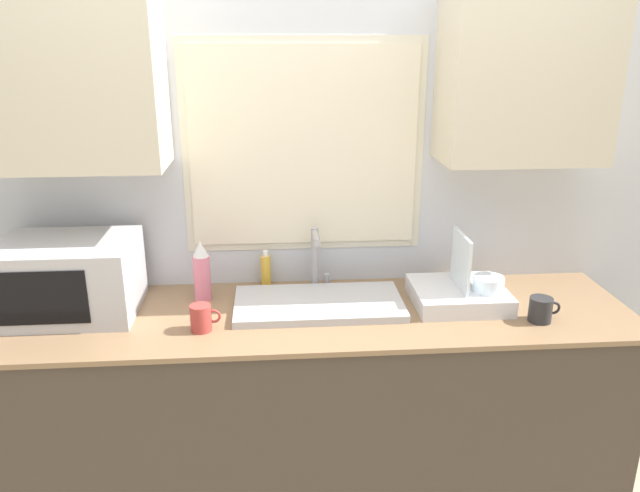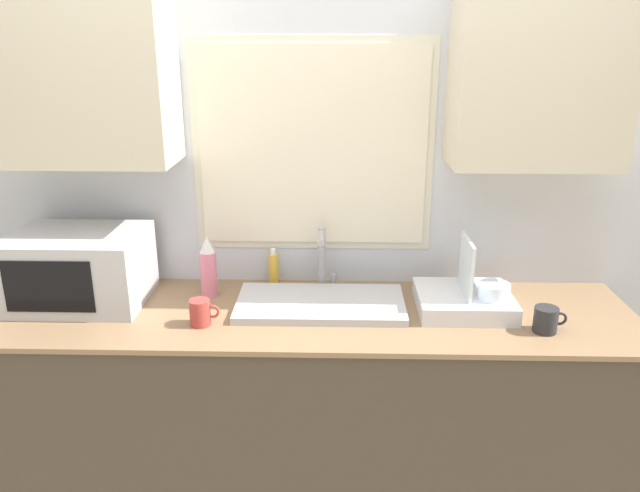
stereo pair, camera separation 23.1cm
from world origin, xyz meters
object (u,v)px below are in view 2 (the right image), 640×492
(microwave, at_px, (79,268))
(soap_bottle, at_px, (274,268))
(mug_near_sink, at_px, (201,312))
(faucet, at_px, (323,255))
(dish_rack, at_px, (466,298))
(spray_bottle, at_px, (208,267))

(microwave, xyz_separation_m, soap_bottle, (0.75, 0.20, -0.07))
(soap_bottle, xyz_separation_m, mug_near_sink, (-0.23, -0.40, -0.02))
(faucet, relative_size, dish_rack, 0.73)
(microwave, height_order, soap_bottle, microwave)
(microwave, relative_size, spray_bottle, 2.03)
(microwave, distance_m, soap_bottle, 0.78)
(mug_near_sink, bearing_deg, spray_bottle, 94.54)
(microwave, bearing_deg, dish_rack, -1.54)
(microwave, height_order, spray_bottle, microwave)
(spray_bottle, xyz_separation_m, soap_bottle, (0.25, 0.12, -0.05))
(mug_near_sink, bearing_deg, soap_bottle, 59.90)
(microwave, bearing_deg, spray_bottle, 9.00)
(microwave, xyz_separation_m, mug_near_sink, (0.52, -0.20, -0.09))
(soap_bottle, relative_size, mug_near_sink, 1.45)
(faucet, relative_size, mug_near_sink, 2.38)
(dish_rack, relative_size, mug_near_sink, 3.26)
(soap_bottle, bearing_deg, dish_rack, -17.30)
(soap_bottle, distance_m, mug_near_sink, 0.46)
(soap_bottle, bearing_deg, microwave, -165.09)
(dish_rack, xyz_separation_m, mug_near_sink, (-1.01, -0.16, 0.00))
(spray_bottle, bearing_deg, mug_near_sink, -85.46)
(faucet, height_order, spray_bottle, faucet)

